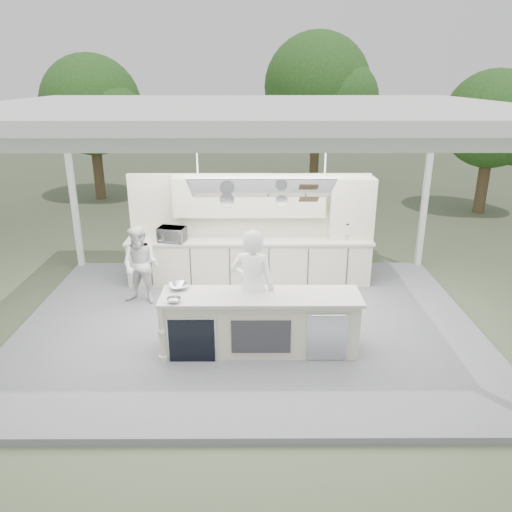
{
  "coord_description": "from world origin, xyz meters",
  "views": [
    {
      "loc": [
        0.09,
        -7.92,
        4.26
      ],
      "look_at": [
        0.13,
        0.4,
        1.24
      ],
      "focal_mm": 35.0,
      "sensor_mm": 36.0,
      "label": 1
    }
  ],
  "objects_px": {
    "back_counter": "(249,260)",
    "sous_chef": "(141,265)",
    "demo_island": "(259,323)",
    "head_chef": "(253,288)"
  },
  "relations": [
    {
      "from": "back_counter",
      "to": "head_chef",
      "type": "distance_m",
      "value": 2.65
    },
    {
      "from": "demo_island",
      "to": "sous_chef",
      "type": "distance_m",
      "value": 2.86
    },
    {
      "from": "head_chef",
      "to": "sous_chef",
      "type": "xyz_separation_m",
      "value": [
        -2.12,
        1.57,
        -0.21
      ]
    },
    {
      "from": "sous_chef",
      "to": "head_chef",
      "type": "bearing_deg",
      "value": -21.53
    },
    {
      "from": "demo_island",
      "to": "head_chef",
      "type": "xyz_separation_m",
      "value": [
        -0.1,
        0.21,
        0.5
      ]
    },
    {
      "from": "back_counter",
      "to": "sous_chef",
      "type": "distance_m",
      "value": 2.3
    },
    {
      "from": "back_counter",
      "to": "sous_chef",
      "type": "height_order",
      "value": "sous_chef"
    },
    {
      "from": "demo_island",
      "to": "sous_chef",
      "type": "xyz_separation_m",
      "value": [
        -2.22,
        1.79,
        0.29
      ]
    },
    {
      "from": "head_chef",
      "to": "sous_chef",
      "type": "relative_size",
      "value": 1.28
    },
    {
      "from": "head_chef",
      "to": "demo_island",
      "type": "bearing_deg",
      "value": 130.6
    }
  ]
}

